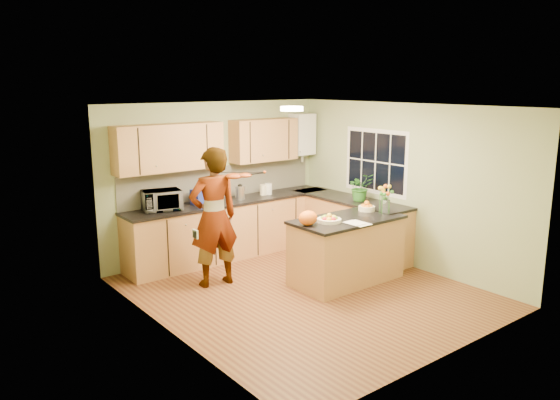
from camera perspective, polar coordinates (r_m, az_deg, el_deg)
floor at (r=7.55m, az=2.61°, el=-9.58°), size 4.50×4.50×0.00m
ceiling at (r=7.01m, az=2.81°, el=9.74°), size 4.00×4.50×0.02m
wall_back at (r=8.97m, az=-6.70°, el=2.17°), size 4.00×0.02×2.50m
wall_front at (r=5.72m, az=17.60°, el=-4.10°), size 4.00×0.02×2.50m
wall_left at (r=6.10m, az=-11.71°, el=-2.77°), size 0.02×4.50×2.50m
wall_right at (r=8.59m, az=12.89°, el=1.50°), size 0.02×4.50×2.50m
back_counter at (r=8.94m, az=-5.02°, el=-2.94°), size 3.64×0.62×0.94m
right_counter at (r=9.10m, az=7.31°, el=-2.73°), size 0.62×2.24×0.94m
splashback at (r=9.02m, az=-6.10°, el=1.92°), size 3.60×0.02×0.52m
upper_cabinets at (r=8.65m, az=-7.21°, el=5.81°), size 3.20×0.34×0.70m
boiler at (r=9.74m, az=2.32°, el=6.88°), size 0.40×0.30×0.86m
window_right at (r=8.92m, az=9.96°, el=3.97°), size 0.01×1.30×1.05m
light_switch at (r=5.58m, az=-8.84°, el=-3.53°), size 0.02×0.09×0.09m
ceiling_lamp at (r=7.25m, az=1.24°, el=9.53°), size 0.30×0.30×0.07m
peninsula_island at (r=7.85m, az=6.96°, el=-5.18°), size 1.62×0.83×0.93m
fruit_dish at (r=7.48m, az=5.16°, el=-1.96°), size 0.33×0.33×0.12m
orange_bowl at (r=8.20m, az=9.05°, el=-0.70°), size 0.24×0.24×0.14m
flower_vase at (r=7.97m, az=11.08°, el=0.68°), size 0.25×0.25×0.47m
orange_bag at (r=7.28m, az=2.94°, el=-1.89°), size 0.32×0.29×0.20m
papers at (r=7.45m, az=8.14°, el=-2.41°), size 0.24×0.33×0.01m
violinist at (r=7.58m, az=-6.94°, el=-1.80°), size 0.76×0.54×1.95m
violin at (r=7.38m, az=-4.85°, el=2.51°), size 0.60×0.52×0.15m
microwave at (r=8.24m, az=-12.27°, el=-0.03°), size 0.62×0.48×0.30m
blue_box at (r=8.57m, az=-8.20°, el=0.35°), size 0.32×0.25×0.23m
kettle at (r=8.86m, az=-4.19°, el=0.85°), size 0.16×0.16×0.29m
jar_cream at (r=9.19m, az=-1.77°, el=1.07°), size 0.14×0.14×0.17m
jar_white at (r=9.24m, az=-1.22°, el=1.18°), size 0.15×0.15×0.19m
potted_plant at (r=8.80m, az=8.39°, el=1.35°), size 0.49×0.45×0.44m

